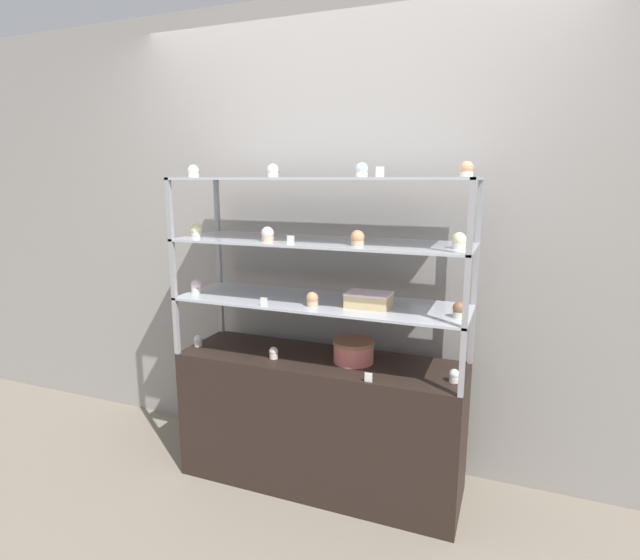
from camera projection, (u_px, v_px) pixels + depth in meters
The scene contains 26 objects.
ground_plane at pixel (320, 480), 2.75m from camera, with size 20.00×20.00×0.00m, color gray.
back_wall at pixel (344, 238), 2.84m from camera, with size 8.00×0.05×2.60m.
display_base at pixel (320, 421), 2.68m from camera, with size 1.50×0.46×0.71m.
display_riser_lower at pixel (320, 304), 2.55m from camera, with size 1.50×0.46×0.31m.
display_riser_middle at pixel (320, 244), 2.49m from camera, with size 1.50×0.46×0.31m.
display_riser_upper at pixel (320, 181), 2.43m from camera, with size 1.50×0.46×0.31m.
layer_cake_centerpiece at pixel (354, 351), 2.55m from camera, with size 0.21×0.21×0.12m.
sheet_cake_frosted at pixel (369, 300), 2.42m from camera, with size 0.21×0.15×0.07m.
cupcake_0 at pixel (198, 341), 2.80m from camera, with size 0.05×0.05×0.06m.
cupcake_1 at pixel (274, 353), 2.60m from camera, with size 0.05×0.05×0.06m.
cupcake_2 at pixel (454, 376), 2.30m from camera, with size 0.05×0.05×0.06m.
price_tag_0 at pixel (368, 377), 2.30m from camera, with size 0.04×0.00×0.04m.
cupcake_3 at pixel (196, 286), 2.73m from camera, with size 0.06×0.06×0.07m.
cupcake_4 at pixel (312, 299), 2.44m from camera, with size 0.06×0.06×0.07m.
cupcake_5 at pixel (459, 310), 2.23m from camera, with size 0.06×0.06×0.07m.
price_tag_1 at pixel (264, 302), 2.43m from camera, with size 0.04×0.00×0.04m.
cupcake_6 at pixel (197, 230), 2.66m from camera, with size 0.06×0.06×0.07m.
cupcake_7 at pixel (268, 234), 2.46m from camera, with size 0.06×0.06×0.07m.
cupcake_8 at pixel (357, 238), 2.29m from camera, with size 0.06×0.06×0.07m.
cupcake_9 at pixel (459, 241), 2.20m from camera, with size 0.06×0.06×0.07m.
price_tag_2 at pixel (291, 240), 2.32m from camera, with size 0.04×0.00×0.04m.
cupcake_10 at pixel (193, 172), 2.61m from camera, with size 0.06×0.06×0.07m.
cupcake_11 at pixel (273, 171), 2.45m from camera, with size 0.06×0.06×0.07m.
cupcake_12 at pixel (362, 170), 2.24m from camera, with size 0.06×0.06×0.07m.
cupcake_13 at pixel (467, 170), 2.08m from camera, with size 0.06×0.06×0.07m.
price_tag_3 at pixel (380, 172), 2.11m from camera, with size 0.04×0.00×0.04m.
Camera 1 is at (0.91, -2.31, 1.63)m, focal length 28.00 mm.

